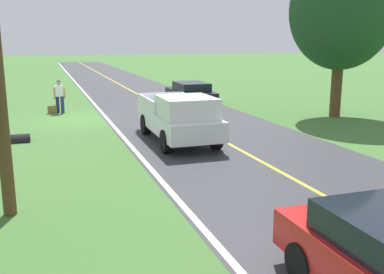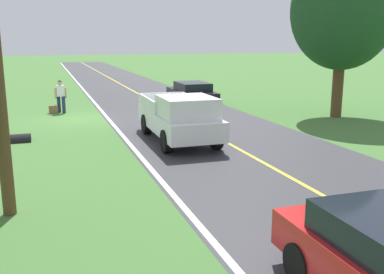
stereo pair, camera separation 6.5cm
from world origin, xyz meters
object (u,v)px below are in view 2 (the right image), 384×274
pickup_truck_passing (180,117)px  tree_far_side_near (343,10)px  hitchhiker_walking (61,94)px  suitcase_carried (53,109)px  sedan_near_oncoming (192,93)px

pickup_truck_passing → tree_far_side_near: tree_far_side_near is taller
hitchhiker_walking → suitcase_carried: (0.41, 0.11, -0.77)m
hitchhiker_walking → pickup_truck_passing: (-3.97, 8.58, -0.01)m
pickup_truck_passing → suitcase_carried: bearing=-62.6°
hitchhiker_walking → pickup_truck_passing: size_ratio=0.32×
suitcase_carried → sedan_near_oncoming: bearing=86.5°
suitcase_carried → tree_far_side_near: bearing=63.5°
sedan_near_oncoming → pickup_truck_passing: bearing=68.7°
pickup_truck_passing → hitchhiker_walking: bearing=-65.1°
suitcase_carried → pickup_truck_passing: bearing=23.4°
hitchhiker_walking → suitcase_carried: bearing=14.9°
hitchhiker_walking → pickup_truck_passing: pickup_truck_passing is taller
pickup_truck_passing → tree_far_side_near: bearing=-162.4°
pickup_truck_passing → tree_far_side_near: (-9.10, -2.90, 4.22)m
tree_far_side_near → sedan_near_oncoming: 9.21m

